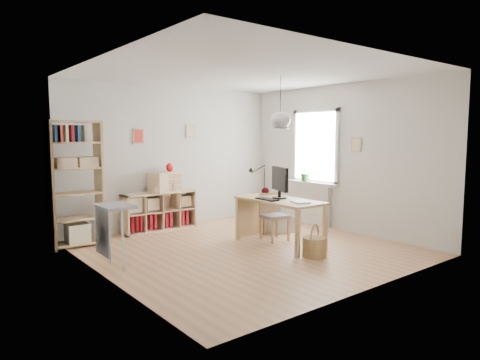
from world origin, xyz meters
TOP-DOWN VIEW (x-y plane):
  - ground at (0.00, 0.00)m, footprint 4.50×4.50m
  - room_shell at (0.55, -0.15)m, footprint 4.50×4.50m
  - window_unit at (2.23, 0.60)m, footprint 0.07×1.16m
  - radiator at (2.19, 0.60)m, footprint 0.10×0.80m
  - windowsill at (2.14, 0.60)m, footprint 0.22×1.20m
  - desk at (0.55, -0.15)m, footprint 0.70×1.50m
  - cube_shelf at (-0.47, 2.08)m, footprint 1.40×0.38m
  - tall_bookshelf at (-2.04, 1.80)m, footprint 0.80×0.38m
  - side_table at (-2.04, 0.35)m, footprint 0.40×0.55m
  - chair at (0.71, 0.18)m, footprint 0.43×0.43m
  - wicker_basket at (0.50, -0.96)m, footprint 0.35×0.35m
  - storage_chest at (1.22, 0.59)m, footprint 0.61×0.67m
  - monitor at (0.60, -0.10)m, footprint 0.26×0.56m
  - keyboard at (0.34, -0.09)m, footprint 0.17×0.42m
  - task_lamp at (0.60, 0.46)m, footprint 0.44×0.16m
  - yarn_ball at (0.69, 0.35)m, footprint 0.13×0.13m
  - paper_tray at (0.53, -0.63)m, footprint 0.28×0.31m
  - drawer_chest at (-0.34, 2.04)m, footprint 0.70×0.52m
  - red_vase at (-0.22, 2.04)m, footprint 0.14×0.14m
  - potted_plant at (2.12, 0.76)m, footprint 0.31×0.27m

SIDE VIEW (x-z plane):
  - ground at x=0.00m, z-range 0.00..0.00m
  - wicker_basket at x=0.50m, z-range -0.09..0.40m
  - storage_chest at x=1.22m, z-range -0.10..0.47m
  - cube_shelf at x=-0.47m, z-range -0.06..0.66m
  - radiator at x=2.19m, z-range 0.00..0.80m
  - chair at x=0.71m, z-range 0.06..0.85m
  - desk at x=0.55m, z-range 0.28..1.03m
  - side_table at x=-2.04m, z-range 0.24..1.09m
  - keyboard at x=0.34m, z-range 0.75..0.77m
  - paper_tray at x=0.53m, z-range 0.75..0.78m
  - yarn_ball at x=0.69m, z-range 0.75..0.88m
  - windowsill at x=2.14m, z-range 0.80..0.86m
  - drawer_chest at x=-0.34m, z-range 0.72..1.08m
  - potted_plant at x=2.12m, z-range 0.86..1.20m
  - monitor at x=0.60m, z-range 0.78..1.29m
  - task_lamp at x=0.60m, z-range 0.84..1.31m
  - tall_bookshelf at x=-2.04m, z-range 0.09..2.09m
  - red_vase at x=-0.22m, z-range 1.08..1.25m
  - window_unit at x=2.23m, z-range 0.82..2.28m
  - room_shell at x=0.55m, z-range -0.25..4.25m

